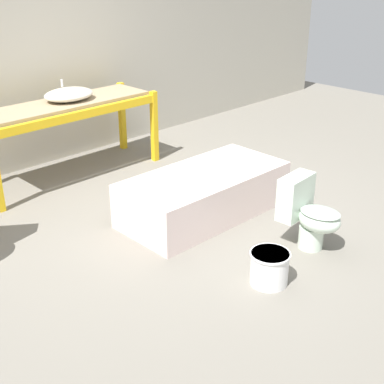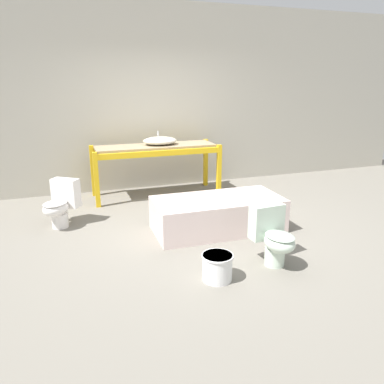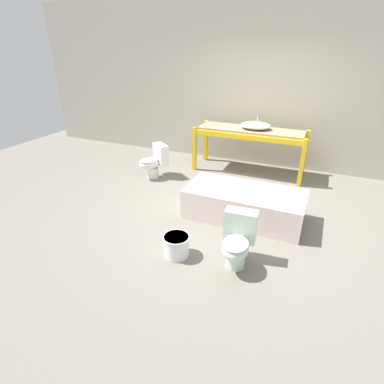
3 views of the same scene
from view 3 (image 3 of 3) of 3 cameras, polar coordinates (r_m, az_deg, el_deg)
ground_plane at (r=4.73m, az=7.45°, el=-3.00°), size 12.00×12.00×0.00m
warehouse_wall_rear at (r=6.33m, az=14.31°, el=19.13°), size 10.80×0.08×3.20m
shelving_rack at (r=5.93m, az=11.01°, el=10.55°), size 2.11×0.70×0.87m
sink_basin at (r=5.88m, az=12.01°, el=12.29°), size 0.57×0.43×0.21m
bathtub_main at (r=4.39m, az=9.89°, el=-1.87°), size 1.68×0.82×0.44m
toilet_near at (r=5.73m, az=-7.15°, el=5.84°), size 0.58×0.62×0.63m
toilet_far at (r=3.43m, az=8.66°, el=-9.12°), size 0.38×0.54×0.63m
bucket_white at (r=3.63m, az=-2.98°, el=-10.11°), size 0.32×0.32×0.27m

